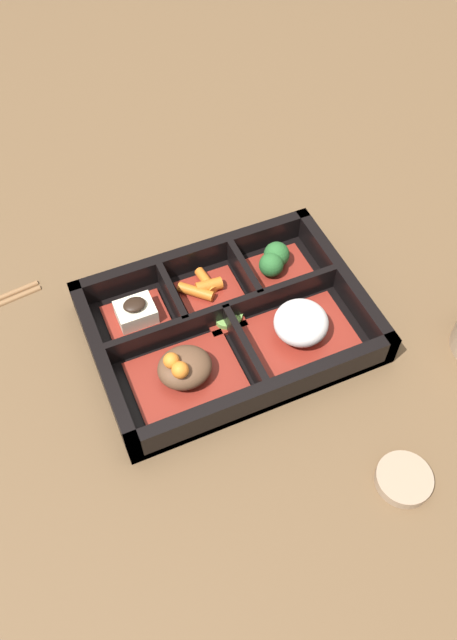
{
  "coord_description": "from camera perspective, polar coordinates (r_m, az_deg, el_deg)",
  "views": [
    {
      "loc": [
        0.17,
        0.38,
        0.59
      ],
      "look_at": [
        0.0,
        0.0,
        0.03
      ],
      "focal_mm": 35.0,
      "sensor_mm": 36.0,
      "label": 1
    }
  ],
  "objects": [
    {
      "name": "bowl_rice",
      "position": [
        0.69,
        6.61,
        -0.53
      ],
      "size": [
        0.12,
        0.08,
        0.05
      ],
      "color": "maroon",
      "rests_on": "bento_base"
    },
    {
      "name": "bowl_tofu",
      "position": [
        0.71,
        -8.43,
        0.51
      ],
      "size": [
        0.07,
        0.06,
        0.03
      ],
      "color": "maroon",
      "rests_on": "bento_base"
    },
    {
      "name": "bowl_carrots",
      "position": [
        0.73,
        -1.94,
        2.68
      ],
      "size": [
        0.07,
        0.07,
        0.02
      ],
      "color": "maroon",
      "rests_on": "bento_base"
    },
    {
      "name": "bento_base",
      "position": [
        0.71,
        0.0,
        -0.95
      ],
      "size": [
        0.31,
        0.22,
        0.01
      ],
      "color": "black",
      "rests_on": "ground_plane"
    },
    {
      "name": "bowl_greens",
      "position": [
        0.75,
        4.31,
        5.22
      ],
      "size": [
        0.07,
        0.06,
        0.04
      ],
      "color": "maroon",
      "rests_on": "bento_base"
    },
    {
      "name": "sauce_dish",
      "position": [
        0.65,
        15.74,
        -13.82
      ],
      "size": [
        0.06,
        0.06,
        0.01
      ],
      "color": "gray",
      "rests_on": "ground_plane"
    },
    {
      "name": "bowl_pickles",
      "position": [
        0.71,
        -0.1,
        0.23
      ],
      "size": [
        0.04,
        0.04,
        0.01
      ],
      "color": "maroon",
      "rests_on": "bento_base"
    },
    {
      "name": "bowl_stew",
      "position": [
        0.66,
        -4.05,
        -4.59
      ],
      "size": [
        0.12,
        0.08,
        0.05
      ],
      "color": "maroon",
      "rests_on": "bento_base"
    },
    {
      "name": "bento_rim",
      "position": [
        0.7,
        -0.1,
        -0.01
      ],
      "size": [
        0.31,
        0.22,
        0.04
      ],
      "color": "black",
      "rests_on": "ground_plane"
    },
    {
      "name": "ground_plane",
      "position": [
        0.72,
        0.0,
        -1.18
      ],
      "size": [
        3.0,
        3.0,
        0.0
      ],
      "primitive_type": "plane",
      "color": "brown"
    }
  ]
}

